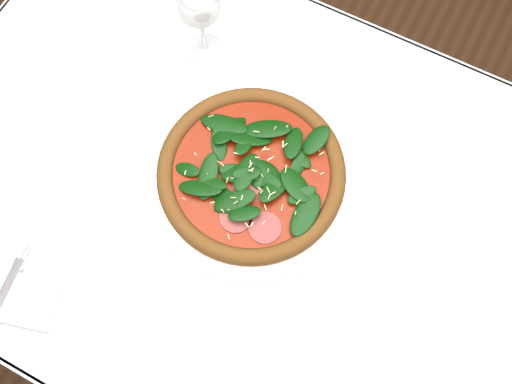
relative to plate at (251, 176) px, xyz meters
The scene contains 7 objects.
ground 0.76m from the plate, 47.32° to the right, with size 6.00×6.00×0.00m, color brown.
dining_table 0.12m from the plate, 47.32° to the right, with size 1.21×0.81×0.75m.
plate is the anchor object (origin of this frame).
pizza 0.02m from the plate, 116.57° to the left, with size 0.41×0.41×0.04m.
wine_glass 0.29m from the plate, 136.16° to the left, with size 0.07×0.07×0.18m.
napkin 0.43m from the plate, 124.87° to the right, with size 0.17×0.08×0.01m, color silver.
fork 0.41m from the plate, 127.57° to the right, with size 0.04×0.15×0.00m.
Camera 1 is at (0.14, -0.27, 1.63)m, focal length 40.00 mm.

